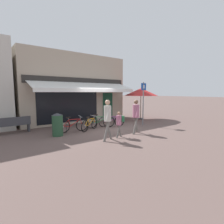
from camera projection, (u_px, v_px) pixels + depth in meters
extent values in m
plane|color=brown|center=(108.00, 128.00, 10.45)|extent=(160.00, 160.00, 0.00)
cube|color=tan|center=(71.00, 89.00, 13.22)|extent=(7.74, 3.00, 4.81)
cube|color=black|center=(70.00, 106.00, 11.64)|extent=(4.26, 0.04, 2.20)
cube|color=#143D28|center=(108.00, 106.00, 13.60)|extent=(0.90, 0.04, 2.10)
cube|color=#282623|center=(81.00, 81.00, 11.97)|extent=(7.35, 0.06, 0.44)
cube|color=white|center=(86.00, 86.00, 11.41)|extent=(6.96, 1.57, 0.50)
cube|color=white|center=(92.00, 90.00, 10.83)|extent=(6.96, 0.03, 0.20)
cylinder|color=#47494F|center=(92.00, 119.00, 10.26)|extent=(3.34, 0.04, 0.04)
cylinder|color=#47494F|center=(66.00, 127.00, 9.30)|extent=(0.04, 0.04, 0.55)
cylinder|color=#47494F|center=(114.00, 121.00, 11.28)|extent=(0.04, 0.04, 0.55)
torus|color=black|center=(82.00, 125.00, 9.65)|extent=(0.72, 0.20, 0.72)
cylinder|color=#9E9EA3|center=(82.00, 125.00, 9.65)|extent=(0.08, 0.07, 0.08)
torus|color=black|center=(63.00, 127.00, 9.11)|extent=(0.72, 0.20, 0.72)
cylinder|color=#9E9EA3|center=(63.00, 127.00, 9.11)|extent=(0.08, 0.07, 0.08)
cylinder|color=#B21E1E|center=(75.00, 123.00, 9.41)|extent=(0.58, 0.14, 0.38)
cylinder|color=#B21E1E|center=(75.00, 119.00, 9.36)|extent=(0.65, 0.11, 0.05)
cylinder|color=#B21E1E|center=(69.00, 123.00, 9.24)|extent=(0.13, 0.07, 0.38)
cylinder|color=#B21E1E|center=(67.00, 126.00, 9.21)|extent=(0.37, 0.07, 0.05)
cylinder|color=#B21E1E|center=(66.00, 123.00, 9.15)|extent=(0.32, 0.11, 0.37)
cylinder|color=#B21E1E|center=(81.00, 122.00, 9.59)|extent=(0.16, 0.06, 0.35)
cylinder|color=#9E9EA3|center=(68.00, 119.00, 9.17)|extent=(0.06, 0.04, 0.11)
cube|color=black|center=(68.00, 117.00, 9.15)|extent=(0.25, 0.13, 0.06)
cylinder|color=#9E9EA3|center=(80.00, 118.00, 9.51)|extent=(0.03, 0.04, 0.14)
cylinder|color=#9E9EA3|center=(80.00, 116.00, 9.50)|extent=(0.08, 0.52, 0.08)
torus|color=black|center=(95.00, 123.00, 10.28)|extent=(0.65, 0.39, 0.67)
cylinder|color=#9E9EA3|center=(95.00, 123.00, 10.28)|extent=(0.09, 0.09, 0.08)
torus|color=black|center=(85.00, 126.00, 9.38)|extent=(0.65, 0.39, 0.67)
cylinder|color=#9E9EA3|center=(85.00, 126.00, 9.38)|extent=(0.09, 0.09, 0.08)
cylinder|color=orange|center=(91.00, 122.00, 9.92)|extent=(0.53, 0.25, 0.36)
cylinder|color=orange|center=(91.00, 119.00, 9.86)|extent=(0.57, 0.31, 0.05)
cylinder|color=orange|center=(88.00, 122.00, 9.64)|extent=(0.10, 0.11, 0.35)
cylinder|color=orange|center=(87.00, 126.00, 9.54)|extent=(0.33, 0.19, 0.05)
cylinder|color=orange|center=(87.00, 123.00, 9.48)|extent=(0.30, 0.14, 0.35)
cylinder|color=orange|center=(94.00, 121.00, 10.21)|extent=(0.13, 0.12, 0.32)
cylinder|color=#9E9EA3|center=(88.00, 119.00, 9.56)|extent=(0.06, 0.05, 0.11)
cube|color=black|center=(88.00, 117.00, 9.54)|extent=(0.26, 0.20, 0.06)
cylinder|color=#9E9EA3|center=(94.00, 117.00, 10.12)|extent=(0.04, 0.05, 0.14)
cylinder|color=#9E9EA3|center=(94.00, 116.00, 10.11)|extent=(0.25, 0.48, 0.07)
torus|color=black|center=(109.00, 122.00, 10.63)|extent=(0.71, 0.41, 0.71)
cylinder|color=#9E9EA3|center=(109.00, 122.00, 10.63)|extent=(0.09, 0.09, 0.08)
torus|color=black|center=(91.00, 123.00, 10.33)|extent=(0.71, 0.41, 0.71)
cylinder|color=#9E9EA3|center=(91.00, 123.00, 10.33)|extent=(0.09, 0.09, 0.08)
cylinder|color=#23703D|center=(102.00, 120.00, 10.47)|extent=(0.56, 0.31, 0.38)
cylinder|color=#23703D|center=(102.00, 117.00, 10.42)|extent=(0.64, 0.28, 0.05)
cylinder|color=#23703D|center=(97.00, 120.00, 10.38)|extent=(0.14, 0.06, 0.37)
cylinder|color=#23703D|center=(94.00, 123.00, 10.39)|extent=(0.37, 0.17, 0.05)
cylinder|color=#23703D|center=(94.00, 120.00, 10.33)|extent=(0.30, 0.20, 0.37)
cylinder|color=#23703D|center=(108.00, 119.00, 10.57)|extent=(0.16, 0.04, 0.34)
cylinder|color=#9E9EA3|center=(96.00, 116.00, 10.31)|extent=(0.06, 0.03, 0.11)
cube|color=black|center=(96.00, 115.00, 10.28)|extent=(0.26, 0.19, 0.06)
cylinder|color=#9E9EA3|center=(107.00, 116.00, 10.49)|extent=(0.04, 0.05, 0.14)
cylinder|color=#9E9EA3|center=(107.00, 114.00, 10.47)|extent=(0.22, 0.49, 0.10)
torus|color=black|center=(119.00, 121.00, 11.06)|extent=(0.61, 0.30, 0.64)
cylinder|color=#9E9EA3|center=(119.00, 121.00, 11.06)|extent=(0.09, 0.08, 0.07)
torus|color=black|center=(104.00, 122.00, 10.82)|extent=(0.61, 0.30, 0.64)
cylinder|color=#9E9EA3|center=(104.00, 122.00, 10.82)|extent=(0.09, 0.08, 0.07)
cylinder|color=#892D7A|center=(113.00, 119.00, 10.95)|extent=(0.53, 0.26, 0.35)
cylinder|color=#892D7A|center=(113.00, 117.00, 10.92)|extent=(0.59, 0.28, 0.05)
cylinder|color=#892D7A|center=(109.00, 119.00, 10.88)|extent=(0.11, 0.07, 0.34)
cylinder|color=#892D7A|center=(106.00, 122.00, 10.86)|extent=(0.34, 0.18, 0.05)
cylinder|color=#892D7A|center=(106.00, 119.00, 10.83)|extent=(0.29, 0.16, 0.34)
cylinder|color=#892D7A|center=(118.00, 119.00, 11.03)|extent=(0.15, 0.09, 0.31)
cylinder|color=#9E9EA3|center=(108.00, 116.00, 10.84)|extent=(0.06, 0.04, 0.11)
cube|color=black|center=(107.00, 115.00, 10.83)|extent=(0.26, 0.19, 0.05)
cylinder|color=#9E9EA3|center=(118.00, 115.00, 10.99)|extent=(0.03, 0.03, 0.14)
cylinder|color=#9E9EA3|center=(118.00, 114.00, 10.99)|extent=(0.23, 0.49, 0.03)
cylinder|color=slate|center=(135.00, 126.00, 8.99)|extent=(0.35, 0.11, 0.87)
cylinder|color=slate|center=(136.00, 125.00, 9.29)|extent=(0.35, 0.11, 0.87)
cylinder|color=#B26684|center=(136.00, 111.00, 9.06)|extent=(0.35, 0.35, 0.66)
sphere|color=brown|center=(136.00, 102.00, 9.00)|extent=(0.22, 0.22, 0.22)
cylinder|color=#B26684|center=(135.00, 111.00, 9.27)|extent=(0.30, 0.16, 0.59)
cylinder|color=#B26684|center=(137.00, 112.00, 8.84)|extent=(0.30, 0.16, 0.59)
cylinder|color=slate|center=(118.00, 132.00, 8.23)|extent=(0.25, 0.09, 0.61)
cylinder|color=slate|center=(119.00, 131.00, 8.44)|extent=(0.25, 0.09, 0.61)
cylinder|color=#B26684|center=(119.00, 120.00, 8.27)|extent=(0.25, 0.25, 0.46)
sphere|color=#A87A5B|center=(119.00, 113.00, 8.24)|extent=(0.15, 0.15, 0.15)
cylinder|color=#B26684|center=(118.00, 120.00, 8.42)|extent=(0.21, 0.10, 0.41)
cylinder|color=#B26684|center=(120.00, 121.00, 8.12)|extent=(0.21, 0.10, 0.41)
cube|color=#23663D|center=(122.00, 119.00, 8.37)|extent=(0.15, 0.21, 0.28)
cylinder|color=slate|center=(106.00, 131.00, 7.64)|extent=(0.35, 0.11, 0.90)
cylinder|color=slate|center=(109.00, 130.00, 7.93)|extent=(0.35, 0.11, 0.90)
cylinder|color=beige|center=(108.00, 114.00, 7.70)|extent=(0.33, 0.33, 0.69)
sphere|color=tan|center=(108.00, 102.00, 7.65)|extent=(0.23, 0.23, 0.23)
cylinder|color=beige|center=(107.00, 113.00, 7.91)|extent=(0.30, 0.15, 0.61)
cylinder|color=beige|center=(108.00, 114.00, 7.49)|extent=(0.30, 0.15, 0.61)
cylinder|color=#23472D|center=(58.00, 126.00, 8.59)|extent=(0.52, 0.52, 1.03)
cone|color=#33353A|center=(57.00, 114.00, 8.52)|extent=(0.53, 0.53, 0.10)
cylinder|color=slate|center=(143.00, 104.00, 11.25)|extent=(0.07, 0.07, 2.77)
cube|color=#14429E|center=(144.00, 87.00, 11.12)|extent=(0.44, 0.02, 0.44)
cube|color=white|center=(144.00, 87.00, 11.10)|extent=(0.14, 0.01, 0.22)
cylinder|color=#4C3D2D|center=(141.00, 104.00, 13.90)|extent=(0.05, 0.05, 2.41)
cone|color=red|center=(141.00, 92.00, 13.80)|extent=(2.64, 2.64, 0.59)
cylinder|color=#262628|center=(140.00, 119.00, 14.04)|extent=(0.44, 0.44, 0.06)
cube|color=#38383D|center=(14.00, 125.00, 9.14)|extent=(1.61, 0.47, 0.06)
cube|color=#38383D|center=(14.00, 121.00, 8.97)|extent=(1.60, 0.08, 0.40)
cube|color=#38383D|center=(29.00, 127.00, 9.62)|extent=(0.09, 0.35, 0.45)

